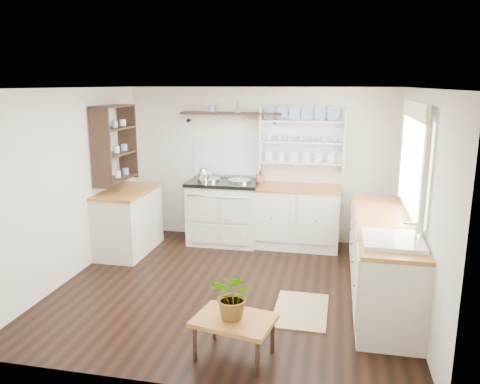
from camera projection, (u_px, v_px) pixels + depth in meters
floor at (231, 287)px, 5.53m from camera, size 4.00×3.80×0.01m
wall_back at (259, 165)px, 7.08m from camera, size 4.00×0.02×2.30m
wall_right at (418, 201)px, 4.87m from camera, size 0.02×3.80×2.30m
wall_left at (70, 185)px, 5.67m from camera, size 0.02×3.80×2.30m
ceiling at (230, 88)px, 5.01m from camera, size 4.00×3.80×0.01m
window at (414, 160)px, 4.93m from camera, size 0.08×1.55×1.22m
aga_cooker at (224, 211)px, 7.01m from camera, size 1.06×0.73×0.97m
back_cabinets at (295, 216)px, 6.83m from camera, size 1.27×0.63×0.90m
right_cabinets at (382, 258)px, 5.18m from camera, size 0.62×2.43×0.90m
belfast_sink at (392, 252)px, 4.39m from camera, size 0.55×0.60×0.45m
left_cabinets at (128, 220)px, 6.62m from camera, size 0.62×1.13×0.90m
plate_rack at (303, 139)px, 6.83m from camera, size 1.20×0.22×0.90m
high_shelf at (231, 114)px, 6.87m from camera, size 1.50×0.29×0.16m
left_shelving at (115, 143)px, 6.41m from camera, size 0.28×0.80×1.05m
kettle at (203, 175)px, 6.83m from camera, size 0.18×0.18×0.22m
utensil_crock at (260, 179)px, 6.90m from camera, size 0.11×0.11×0.13m
center_table at (234, 323)px, 4.06m from camera, size 0.76×0.60×0.37m
potted_plant at (234, 295)px, 4.00m from camera, size 0.46×0.42×0.43m
floor_rug at (301, 310)px, 4.94m from camera, size 0.56×0.86×0.02m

